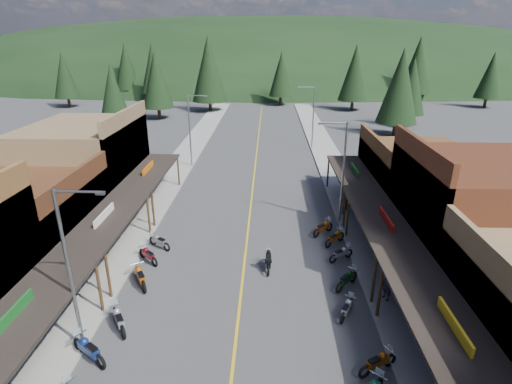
# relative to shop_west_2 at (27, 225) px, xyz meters

# --- Properties ---
(ground) EXTENTS (220.00, 220.00, 0.00)m
(ground) POSITION_rel_shop_west_2_xyz_m (13.75, -1.70, -2.53)
(ground) COLOR #38383A
(ground) RESTS_ON ground
(centerline) EXTENTS (0.15, 90.00, 0.01)m
(centerline) POSITION_rel_shop_west_2_xyz_m (13.75, 18.30, -2.53)
(centerline) COLOR gold
(centerline) RESTS_ON ground
(sidewalk_west) EXTENTS (3.40, 94.00, 0.15)m
(sidewalk_west) POSITION_rel_shop_west_2_xyz_m (5.05, 18.30, -2.46)
(sidewalk_west) COLOR gray
(sidewalk_west) RESTS_ON ground
(sidewalk_east) EXTENTS (3.40, 94.00, 0.15)m
(sidewalk_east) POSITION_rel_shop_west_2_xyz_m (22.45, 18.30, -2.46)
(sidewalk_east) COLOR gray
(sidewalk_east) RESTS_ON ground
(shop_west_2) EXTENTS (10.90, 9.00, 6.20)m
(shop_west_2) POSITION_rel_shop_west_2_xyz_m (0.00, 0.00, 0.00)
(shop_west_2) COLOR #3F2111
(shop_west_2) RESTS_ON ground
(shop_west_3) EXTENTS (10.90, 10.20, 8.20)m
(shop_west_3) POSITION_rel_shop_west_2_xyz_m (-0.03, 9.60, 0.99)
(shop_west_3) COLOR brown
(shop_west_3) RESTS_ON ground
(shop_east_2) EXTENTS (10.90, 9.00, 8.20)m
(shop_east_2) POSITION_rel_shop_west_2_xyz_m (27.54, 0.00, 0.99)
(shop_east_2) COLOR #562B19
(shop_east_2) RESTS_ON ground
(shop_east_3) EXTENTS (10.90, 10.20, 6.20)m
(shop_east_3) POSITION_rel_shop_west_2_xyz_m (27.51, 9.60, -0.00)
(shop_east_3) COLOR #4C2D16
(shop_east_3) RESTS_ON ground
(streetlight_0) EXTENTS (2.16, 0.18, 8.00)m
(streetlight_0) POSITION_rel_shop_west_2_xyz_m (6.80, -7.70, 1.93)
(streetlight_0) COLOR gray
(streetlight_0) RESTS_ON ground
(streetlight_1) EXTENTS (2.16, 0.18, 8.00)m
(streetlight_1) POSITION_rel_shop_west_2_xyz_m (6.80, 20.30, 1.93)
(streetlight_1) COLOR gray
(streetlight_1) RESTS_ON ground
(streetlight_2) EXTENTS (2.16, 0.18, 8.00)m
(streetlight_2) POSITION_rel_shop_west_2_xyz_m (20.71, 6.30, 1.93)
(streetlight_2) COLOR gray
(streetlight_2) RESTS_ON ground
(streetlight_3) EXTENTS (2.16, 0.18, 8.00)m
(streetlight_3) POSITION_rel_shop_west_2_xyz_m (20.71, 28.30, 1.93)
(streetlight_3) COLOR gray
(streetlight_3) RESTS_ON ground
(ridge_hill) EXTENTS (310.00, 140.00, 60.00)m
(ridge_hill) POSITION_rel_shop_west_2_xyz_m (13.75, 133.30, -2.53)
(ridge_hill) COLOR black
(ridge_hill) RESTS_ON ground
(pine_0) EXTENTS (5.04, 5.04, 11.00)m
(pine_0) POSITION_rel_shop_west_2_xyz_m (-26.25, 60.30, 3.95)
(pine_0) COLOR black
(pine_0) RESTS_ON ground
(pine_1) EXTENTS (5.88, 5.88, 12.50)m
(pine_1) POSITION_rel_shop_west_2_xyz_m (-10.25, 68.30, 4.70)
(pine_1) COLOR black
(pine_1) RESTS_ON ground
(pine_2) EXTENTS (6.72, 6.72, 14.00)m
(pine_2) POSITION_rel_shop_west_2_xyz_m (3.75, 56.30, 5.46)
(pine_2) COLOR black
(pine_2) RESTS_ON ground
(pine_3) EXTENTS (5.04, 5.04, 11.00)m
(pine_3) POSITION_rel_shop_west_2_xyz_m (17.75, 64.30, 3.95)
(pine_3) COLOR black
(pine_3) RESTS_ON ground
(pine_4) EXTENTS (5.88, 5.88, 12.50)m
(pine_4) POSITION_rel_shop_west_2_xyz_m (31.75, 58.30, 4.70)
(pine_4) COLOR black
(pine_4) RESTS_ON ground
(pine_5) EXTENTS (6.72, 6.72, 14.00)m
(pine_5) POSITION_rel_shop_west_2_xyz_m (47.75, 70.30, 5.46)
(pine_5) COLOR black
(pine_5) RESTS_ON ground
(pine_6) EXTENTS (5.04, 5.04, 11.00)m
(pine_6) POSITION_rel_shop_west_2_xyz_m (59.75, 62.30, 3.95)
(pine_6) COLOR black
(pine_6) RESTS_ON ground
(pine_7) EXTENTS (5.88, 5.88, 12.50)m
(pine_7) POSITION_rel_shop_west_2_xyz_m (-18.25, 74.30, 4.70)
(pine_7) COLOR black
(pine_7) RESTS_ON ground
(pine_8) EXTENTS (4.48, 4.48, 10.00)m
(pine_8) POSITION_rel_shop_west_2_xyz_m (-8.25, 38.30, 3.44)
(pine_8) COLOR black
(pine_8) RESTS_ON ground
(pine_9) EXTENTS (4.93, 4.93, 10.80)m
(pine_9) POSITION_rel_shop_west_2_xyz_m (37.75, 43.30, 3.85)
(pine_9) COLOR black
(pine_9) RESTS_ON ground
(pine_10) EXTENTS (5.38, 5.38, 11.60)m
(pine_10) POSITION_rel_shop_west_2_xyz_m (-4.25, 48.30, 4.25)
(pine_10) COLOR black
(pine_10) RESTS_ON ground
(pine_11) EXTENTS (5.82, 5.82, 12.40)m
(pine_11) POSITION_rel_shop_west_2_xyz_m (33.75, 36.30, 4.65)
(pine_11) COLOR black
(pine_11) RESTS_ON ground
(bike_west_5) EXTENTS (2.36, 1.96, 1.33)m
(bike_west_5) POSITION_rel_shop_west_2_xyz_m (7.28, -8.45, -1.87)
(bike_west_5) COLOR navy
(bike_west_5) RESTS_ON ground
(bike_west_6) EXTENTS (1.81, 2.26, 1.26)m
(bike_west_6) POSITION_rel_shop_west_2_xyz_m (7.89, -6.34, -1.90)
(bike_west_6) COLOR #96969B
(bike_west_6) RESTS_ON ground
(bike_west_7) EXTENTS (1.84, 2.42, 1.34)m
(bike_west_7) POSITION_rel_shop_west_2_xyz_m (7.82, -2.58, -1.86)
(bike_west_7) COLOR #C05B0D
(bike_west_7) RESTS_ON ground
(bike_west_8) EXTENTS (1.96, 1.91, 1.17)m
(bike_west_8) POSITION_rel_shop_west_2_xyz_m (7.54, -0.01, -1.95)
(bike_west_8) COLOR maroon
(bike_west_8) RESTS_ON ground
(bike_west_9) EXTENTS (2.02, 1.69, 1.14)m
(bike_west_9) POSITION_rel_shop_west_2_xyz_m (7.79, 1.86, -1.96)
(bike_west_9) COLOR gray
(bike_west_9) RESTS_ON ground
(bike_east_5) EXTENTS (2.09, 1.56, 1.15)m
(bike_east_5) POSITION_rel_shop_west_2_xyz_m (20.06, -8.72, -1.96)
(bike_east_5) COLOR #984C0A
(bike_east_5) RESTS_ON ground
(bike_east_6) EXTENTS (1.44, 1.95, 1.07)m
(bike_east_6) POSITION_rel_shop_west_2_xyz_m (19.40, -5.00, -2.00)
(bike_east_6) COLOR #A3A2A7
(bike_east_6) RESTS_ON ground
(bike_east_7) EXTENTS (1.94, 2.03, 1.20)m
(bike_east_7) POSITION_rel_shop_west_2_xyz_m (19.85, -2.41, -1.93)
(bike_east_7) COLOR #0C3C11
(bike_east_7) RESTS_ON ground
(bike_east_8) EXTENTS (1.94, 1.57, 1.09)m
(bike_east_8) POSITION_rel_shop_west_2_xyz_m (20.03, 0.62, -1.99)
(bike_east_8) COLOR #9F9FA4
(bike_east_8) RESTS_ON ground
(bike_east_9) EXTENTS (1.96, 1.95, 1.18)m
(bike_east_9) POSITION_rel_shop_west_2_xyz_m (19.96, 2.78, -1.94)
(bike_east_9) COLOR #A85A0C
(bike_east_9) RESTS_ON ground
(bike_east_10) EXTENTS (1.99, 1.97, 1.20)m
(bike_east_10) POSITION_rel_shop_west_2_xyz_m (19.32, 4.29, -1.93)
(bike_east_10) COLOR #9D3F0B
(bike_east_10) RESTS_ON ground
(rider_on_bike) EXTENTS (0.70, 1.99, 1.51)m
(rider_on_bike) POSITION_rel_shop_west_2_xyz_m (15.30, -0.64, -1.93)
(rider_on_bike) COLOR black
(rider_on_bike) RESTS_ON ground
(pedestrian_east_a) EXTENTS (0.71, 0.83, 1.92)m
(pedestrian_east_a) POSITION_rel_shop_west_2_xyz_m (21.79, -3.67, -1.42)
(pedestrian_east_a) COLOR #272132
(pedestrian_east_a) RESTS_ON sidewalk_east
(pedestrian_east_b) EXTENTS (1.01, 0.68, 1.92)m
(pedestrian_east_b) POSITION_rel_shop_west_2_xyz_m (21.42, 7.82, -1.43)
(pedestrian_east_b) COLOR brown
(pedestrian_east_b) RESTS_ON sidewalk_east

